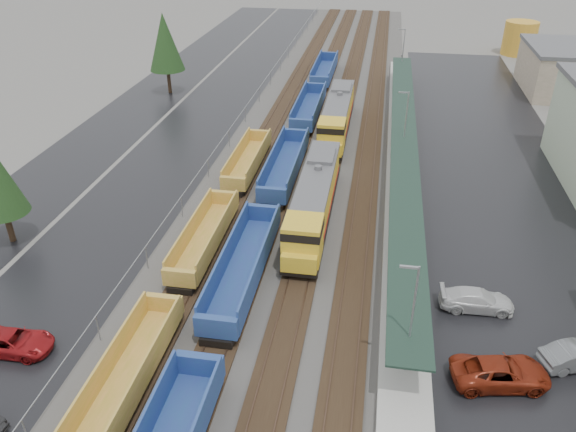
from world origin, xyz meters
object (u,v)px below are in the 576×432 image
storage_tank (520,38)px  parked_car_west_c (13,342)px  parked_car_east_c (477,300)px  well_string_blue (268,208)px  locomotive_trail (337,117)px  well_string_yellow (128,375)px  parked_car_east_b (500,373)px  locomotive_lead (314,201)px

storage_tank → parked_car_west_c: storage_tank is taller
parked_car_west_c → parked_car_east_c: size_ratio=1.00×
well_string_blue → storage_tank: bearing=63.7°
locomotive_trail → well_string_yellow: (-8.00, -41.17, -1.17)m
well_string_yellow → storage_tank: storage_tank is taller
well_string_yellow → parked_car_east_c: well_string_yellow is taller
locomotive_trail → parked_car_west_c: locomotive_trail is taller
storage_tank → parked_car_east_c: 75.88m
storage_tank → parked_car_east_c: size_ratio=1.14×
parked_car_east_c → parked_car_east_b: bearing=-178.0°
storage_tank → parked_car_east_c: (-15.61, -74.22, -2.11)m
locomotive_lead → parked_car_west_c: locomotive_lead is taller
parked_car_east_c → well_string_yellow: bearing=115.5°
well_string_yellow → well_string_blue: well_string_blue is taller
well_string_yellow → storage_tank: bearing=67.0°
locomotive_lead → parked_car_east_c: locomotive_lead is taller
well_string_blue → parked_car_east_c: 18.90m
locomotive_trail → storage_tank: bearing=57.4°
parked_car_east_b → parked_car_east_c: 6.75m
well_string_yellow → parked_car_west_c: size_ratio=14.54×
storage_tank → parked_car_east_c: storage_tank is taller
locomotive_trail → parked_car_east_c: bearing=-67.8°
well_string_blue → storage_tank: (32.02, 64.84, 1.61)m
well_string_blue → parked_car_east_c: (16.40, -9.38, -0.50)m
locomotive_trail → well_string_yellow: locomotive_trail is taller
locomotive_lead → locomotive_trail: bearing=90.0°
locomotive_lead → parked_car_east_b: locomotive_lead is taller
well_string_blue → parked_car_west_c: 22.18m
parked_car_west_c → parked_car_east_c: (28.77, 9.03, 0.03)m
well_string_blue → parked_car_west_c: well_string_blue is taller
well_string_blue → parked_car_east_b: 23.38m
parked_car_east_b → parked_car_west_c: bearing=84.3°
well_string_yellow → well_string_blue: 20.59m
parked_car_west_c → locomotive_lead: bearing=-43.4°
parked_car_east_b → locomotive_trail: bearing=9.1°
storage_tank → parked_car_west_c: 94.37m
well_string_blue → parked_car_east_b: size_ratio=18.33×
well_string_blue → storage_tank: storage_tank is taller
parked_car_west_c → parked_car_east_c: parked_car_east_c is taller
well_string_blue → parked_car_east_c: size_ratio=20.71×
well_string_yellow → parked_car_west_c: well_string_yellow is taller
locomotive_lead → parked_car_east_c: 15.62m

